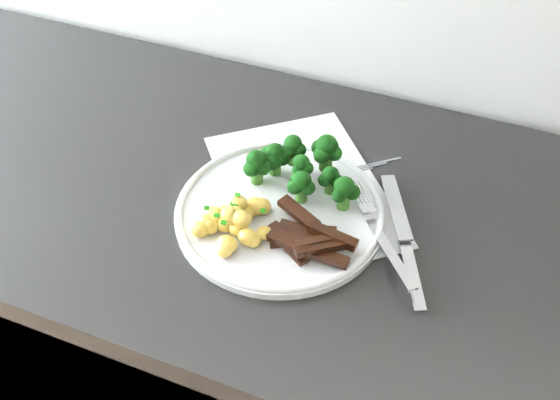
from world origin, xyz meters
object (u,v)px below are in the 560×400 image
plate (280,211)px  potatoes (236,220)px  counter (327,385)px  recipe_paper (302,189)px  fork (382,237)px  beef_strips (307,238)px  broccoli (302,165)px  knife (407,254)px

plate → potatoes: 0.07m
counter → potatoes: potatoes is taller
plate → recipe_paper: bearing=80.1°
fork → recipe_paper: bearing=154.5°
counter → beef_strips: bearing=-114.0°
plate → beef_strips: (0.05, -0.04, 0.01)m
fork → broccoli: bearing=154.8°
recipe_paper → fork: 0.15m
beef_strips → fork: size_ratio=0.74×
recipe_paper → broccoli: 0.04m
potatoes → knife: 0.23m
recipe_paper → counter: bearing=-26.1°
counter → recipe_paper: recipe_paper is taller
beef_strips → counter: bearing=66.0°
recipe_paper → broccoli: bearing=-176.6°
plate → fork: 0.14m
counter → fork: 0.47m
counter → knife: bearing=-20.4°
broccoli → fork: (0.13, -0.06, -0.03)m
recipe_paper → plate: (-0.01, -0.06, 0.01)m
plate → potatoes: size_ratio=2.60×
broccoli → potatoes: bearing=-115.1°
broccoli → fork: size_ratio=1.01×
broccoli → knife: (0.17, -0.07, -0.04)m
broccoli → potatoes: 0.12m
broccoli → potatoes: (-0.05, -0.11, -0.02)m
recipe_paper → beef_strips: beef_strips is taller
counter → knife: 0.46m
broccoli → counter: bearing=-25.6°
broccoli → potatoes: size_ratio=1.52×
recipe_paper → plate: 0.06m
counter → broccoli: broccoli is taller
beef_strips → plate: bearing=141.3°
recipe_paper → fork: size_ratio=2.25×
fork → counter: bearing=155.3°
potatoes → beef_strips: bearing=3.8°
counter → knife: size_ratio=10.72×
counter → plate: plate is taller
counter → beef_strips: (-0.03, -0.07, 0.46)m
recipe_paper → broccoli: (-0.00, -0.00, 0.04)m
counter → plate: size_ratio=8.15×
recipe_paper → knife: 0.18m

